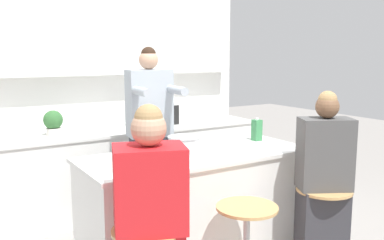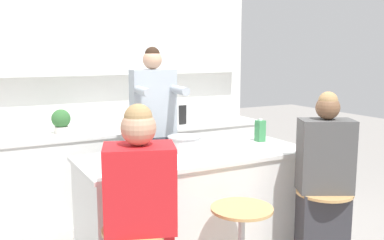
{
  "view_description": "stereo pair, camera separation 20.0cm",
  "coord_description": "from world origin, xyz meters",
  "views": [
    {
      "loc": [
        -1.73,
        -2.72,
        1.69
      ],
      "look_at": [
        0.0,
        0.07,
        1.17
      ],
      "focal_mm": 40.0,
      "sensor_mm": 36.0,
      "label": 1
    },
    {
      "loc": [
        -1.56,
        -2.83,
        1.69
      ],
      "look_at": [
        0.0,
        0.07,
        1.17
      ],
      "focal_mm": 40.0,
      "sensor_mm": 36.0,
      "label": 2
    }
  ],
  "objects": [
    {
      "name": "person_cooking",
      "position": [
        -0.06,
        0.7,
        0.86
      ],
      "size": [
        0.45,
        0.59,
        1.74
      ],
      "rotation": [
        0.0,
        0.0,
        -0.13
      ],
      "color": "#383842",
      "rests_on": "ground_plane"
    },
    {
      "name": "cooking_pot",
      "position": [
        -0.05,
        0.11,
        0.98
      ],
      "size": [
        0.34,
        0.26,
        0.12
      ],
      "color": "#B7BABC",
      "rests_on": "kitchen_island"
    },
    {
      "name": "fruit_bowl",
      "position": [
        -0.57,
        -0.14,
        0.96
      ],
      "size": [
        0.18,
        0.18,
        0.07
      ],
      "color": "silver",
      "rests_on": "kitchen_island"
    },
    {
      "name": "person_wrapped_blanket",
      "position": [
        -0.72,
        -0.63,
        0.67
      ],
      "size": [
        0.47,
        0.4,
        1.41
      ],
      "rotation": [
        0.0,
        0.0,
        -0.34
      ],
      "color": "red",
      "rests_on": "ground_plane"
    },
    {
      "name": "potted_plant",
      "position": [
        -0.72,
        1.49,
        1.02
      ],
      "size": [
        0.19,
        0.19,
        0.24
      ],
      "color": "beige",
      "rests_on": "back_counter"
    },
    {
      "name": "kitchen_island",
      "position": [
        0.0,
        0.0,
        0.46
      ],
      "size": [
        1.81,
        0.74,
        0.92
      ],
      "color": "black",
      "rests_on": "ground_plane"
    },
    {
      "name": "juice_carton",
      "position": [
        0.71,
        0.13,
        1.01
      ],
      "size": [
        0.07,
        0.07,
        0.2
      ],
      "color": "#38844C",
      "rests_on": "kitchen_island"
    },
    {
      "name": "coffee_cup_near",
      "position": [
        -0.57,
        0.07,
        0.97
      ],
      "size": [
        0.1,
        0.07,
        0.1
      ],
      "color": "orange",
      "rests_on": "kitchen_island"
    },
    {
      "name": "back_counter",
      "position": [
        0.0,
        1.49,
        0.45
      ],
      "size": [
        3.1,
        0.68,
        0.89
      ],
      "color": "white",
      "rests_on": "ground_plane"
    },
    {
      "name": "bar_stool_rightmost",
      "position": [
        0.73,
        -0.63,
        0.4
      ],
      "size": [
        0.41,
        0.41,
        0.68
      ],
      "color": "tan",
      "rests_on": "ground_plane"
    },
    {
      "name": "person_seated_near",
      "position": [
        0.72,
        -0.63,
        0.65
      ],
      "size": [
        0.44,
        0.39,
        1.42
      ],
      "rotation": [
        0.0,
        0.0,
        -0.49
      ],
      "color": "#333338",
      "rests_on": "ground_plane"
    },
    {
      "name": "wall_back",
      "position": [
        0.0,
        1.82,
        1.54
      ],
      "size": [
        3.34,
        0.22,
        2.7
      ],
      "color": "silver",
      "rests_on": "ground_plane"
    },
    {
      "name": "microwave",
      "position": [
        0.35,
        1.44,
        1.02
      ],
      "size": [
        0.5,
        0.35,
        0.26
      ],
      "color": "white",
      "rests_on": "back_counter"
    }
  ]
}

